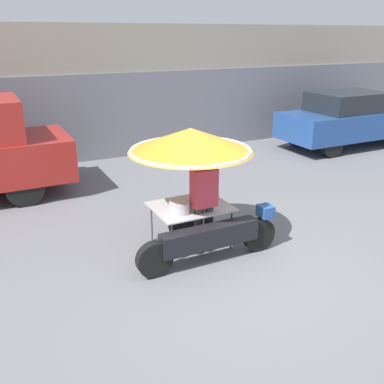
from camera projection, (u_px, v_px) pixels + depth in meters
name	position (u px, v px, depth m)	size (l,w,h in m)	color
ground_plane	(230.00, 267.00, 6.29)	(36.00, 36.00, 0.00)	slate
shopfront_building	(92.00, 90.00, 11.98)	(28.00, 2.06, 3.48)	gray
vendor_motorcycle_cart	(193.00, 157.00, 6.38)	(2.29, 1.89, 1.92)	black
vendor_person	(204.00, 200.00, 6.44)	(0.38, 0.22, 1.57)	#2D2D33
parked_car	(350.00, 119.00, 12.75)	(4.44, 1.72, 1.63)	black
potted_plant	(374.00, 115.00, 15.07)	(0.69, 0.69, 0.95)	brown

